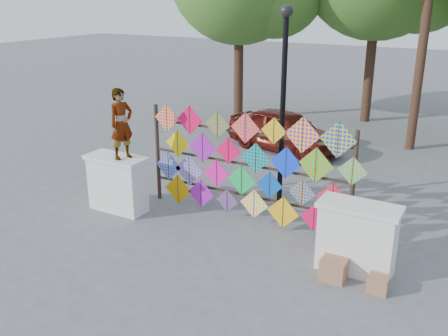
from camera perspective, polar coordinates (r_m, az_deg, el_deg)
The scene contains 9 objects.
ground at distance 10.39m, azimuth 0.34°, elevation -7.37°, with size 80.00×80.00×0.00m, color slate.
parapet_left at distance 11.43m, azimuth -12.07°, elevation -1.70°, with size 1.40×0.65×1.28m.
parapet_right at distance 9.06m, azimuth 14.94°, elevation -7.72°, with size 1.40×0.65×1.28m.
kite_rack at distance 10.48m, azimuth 2.67°, elevation 0.11°, with size 4.93×0.24×2.45m.
vendor_woman at distance 10.87m, azimuth -11.64°, elevation 4.96°, with size 0.56×0.37×1.53m, color #99999E.
sedan at distance 15.64m, azimuth 6.93°, elevation 4.28°, with size 1.52×3.78×1.29m, color #58140F.
lamppost at distance 11.13m, azimuth 6.81°, elevation 8.96°, with size 0.28×0.28×4.46m.
cardboard_box_near at distance 8.94m, azimuth 12.43°, elevation -11.24°, with size 0.43×0.38×0.38m, color #A06D4D.
cardboard_box_far at distance 8.82m, azimuth 17.21°, elevation -12.57°, with size 0.33×0.30×0.28m, color #A06D4D.
Camera 1 is at (4.50, -8.12, 4.67)m, focal length 40.00 mm.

